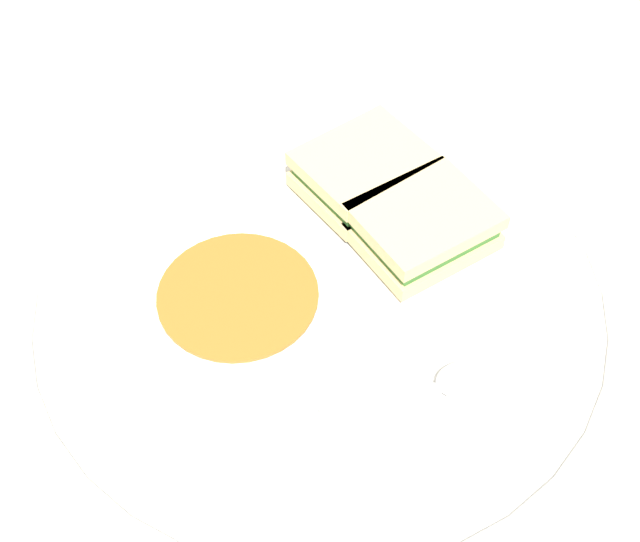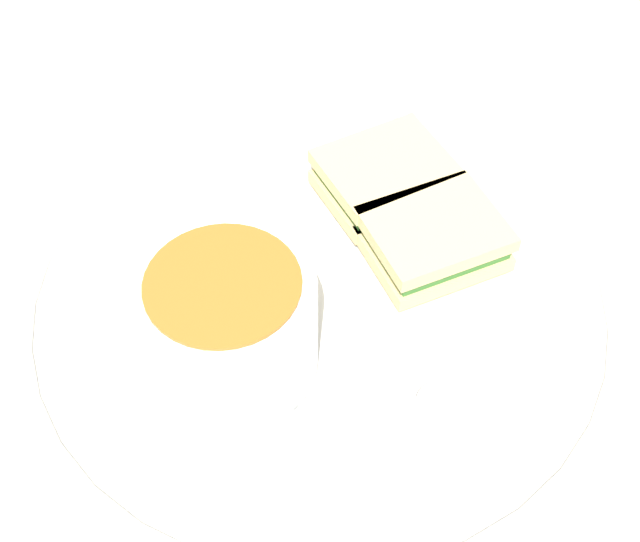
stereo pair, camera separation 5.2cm
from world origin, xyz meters
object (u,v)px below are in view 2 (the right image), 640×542
(spoon, at_px, (433,399))
(sandwich_half_near, at_px, (434,239))
(sandwich_half_far, at_px, (385,177))
(soup_bowl, at_px, (228,323))

(spoon, xyz_separation_m, sandwich_half_near, (-0.10, 0.03, 0.01))
(sandwich_half_near, bearing_deg, sandwich_half_far, -166.51)
(sandwich_half_near, bearing_deg, spoon, -18.06)
(soup_bowl, bearing_deg, sandwich_half_far, 131.76)
(soup_bowl, height_order, sandwich_half_near, soup_bowl)
(soup_bowl, bearing_deg, sandwich_half_near, 110.02)
(sandwich_half_far, bearing_deg, spoon, -6.87)
(soup_bowl, relative_size, sandwich_half_far, 1.05)
(soup_bowl, xyz_separation_m, sandwich_half_far, (-0.11, 0.12, -0.02))
(spoon, distance_m, sandwich_half_far, 0.16)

